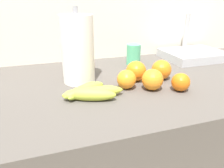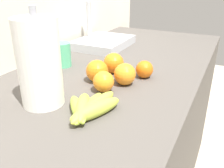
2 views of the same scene
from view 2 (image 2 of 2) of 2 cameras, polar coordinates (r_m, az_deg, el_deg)
counter at (r=1.22m, az=-1.89°, el=-17.11°), size 1.90×0.73×0.86m
wall_back at (r=1.30m, az=-17.54°, el=-3.91°), size 2.30×0.06×1.30m
banana_bunch at (r=0.72m, az=-5.30°, el=-5.47°), size 0.21×0.17×0.04m
orange_far_right at (r=0.90m, az=2.97°, el=2.28°), size 0.08×0.08×0.08m
orange_right at (r=1.01m, az=0.38°, el=4.85°), size 0.08×0.08×0.08m
orange_back_left at (r=0.85m, az=-1.96°, el=0.55°), size 0.07×0.07×0.07m
orange_center at (r=0.97m, az=7.46°, el=3.37°), size 0.07×0.07×0.07m
orange_front at (r=0.93m, az=-3.45°, el=3.01°), size 0.08×0.08×0.08m
paper_towel_roll at (r=0.76m, az=-16.38°, el=4.64°), size 0.13×0.13×0.29m
sink_basin at (r=1.41m, az=-2.07°, el=9.66°), size 0.33×0.26×0.24m
mug at (r=1.10m, az=-11.28°, el=6.61°), size 0.07×0.07×0.10m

